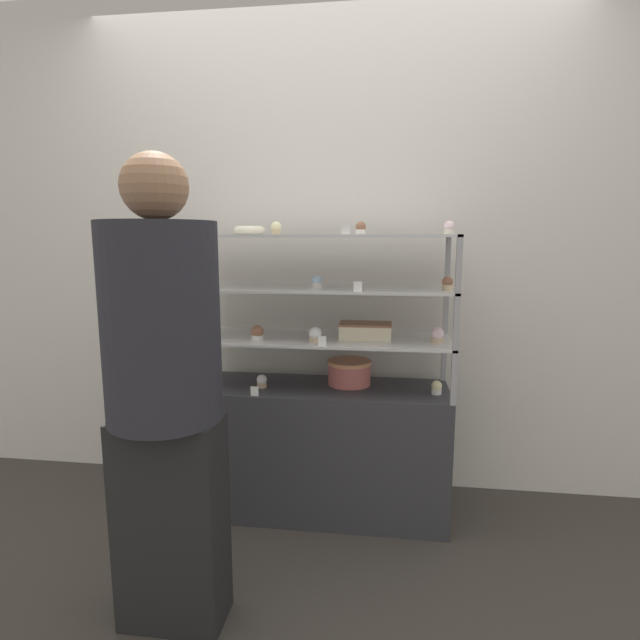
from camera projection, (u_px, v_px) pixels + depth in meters
ground_plane at (320, 509)px, 2.52m from camera, size 20.00×20.00×0.00m
back_wall at (329, 248)px, 2.66m from camera, size 8.00×0.05×2.60m
display_base at (320, 449)px, 2.47m from camera, size 1.23×0.41×0.64m
display_riser_lower at (320, 341)px, 2.38m from camera, size 1.23×0.41×0.24m
display_riser_middle at (320, 290)px, 2.35m from camera, size 1.23×0.41×0.24m
display_riser_upper at (320, 238)px, 2.31m from camera, size 1.23×0.41×0.24m
layer_cake_centerpiece at (349, 372)px, 2.45m from camera, size 0.22×0.22×0.12m
sheet_cake_frosted at (365, 331)px, 2.35m from camera, size 0.25×0.15×0.07m
cupcake_0 at (203, 380)px, 2.41m from camera, size 0.05×0.05×0.06m
cupcake_1 at (262, 381)px, 2.40m from camera, size 0.05×0.05×0.06m
cupcake_2 at (437, 388)px, 2.30m from camera, size 0.05×0.05×0.06m
price_tag_0 at (255, 391)px, 2.27m from camera, size 0.04×0.00×0.04m
cupcake_3 at (205, 329)px, 2.42m from camera, size 0.06×0.06×0.07m
cupcake_4 at (257, 333)px, 2.32m from camera, size 0.06×0.06×0.07m
cupcake_5 at (315, 335)px, 2.27m from camera, size 0.06×0.06×0.07m
cupcake_6 at (437, 335)px, 2.27m from camera, size 0.06×0.06×0.07m
price_tag_1 at (322, 341)px, 2.19m from camera, size 0.04×0.00×0.04m
cupcake_7 at (198, 281)px, 2.31m from camera, size 0.05×0.05×0.06m
cupcake_8 at (317, 282)px, 2.29m from camera, size 0.05×0.05×0.06m
cupcake_9 at (447, 283)px, 2.21m from camera, size 0.05×0.05×0.06m
price_tag_2 at (358, 287)px, 2.13m from camera, size 0.04×0.00×0.04m
cupcake_10 at (199, 229)px, 2.28m from camera, size 0.05×0.05×0.06m
cupcake_11 at (276, 228)px, 2.28m from camera, size 0.05×0.05×0.06m
cupcake_12 at (361, 228)px, 2.24m from camera, size 0.05×0.05×0.06m
cupcake_13 at (449, 228)px, 2.15m from camera, size 0.05×0.05×0.06m
price_tag_3 at (346, 229)px, 2.10m from camera, size 0.04×0.00×0.04m
donut_glazed at (249, 231)px, 2.39m from camera, size 0.15×0.15×0.04m
customer_figure at (165, 386)px, 1.66m from camera, size 0.38×0.38×1.62m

